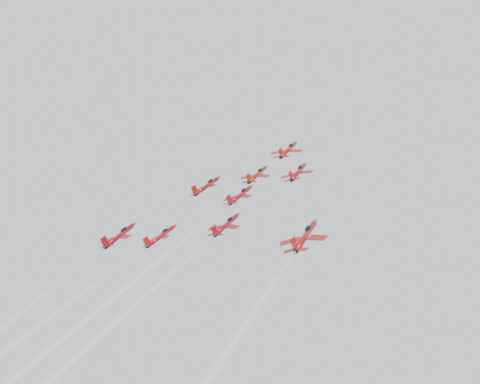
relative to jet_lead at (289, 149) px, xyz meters
The scene contains 7 objects.
jet_lead is the anchor object (origin of this frame).
jet_row2_left 26.84m from the jet_lead, 131.18° to the right, with size 9.88×12.49×8.49m.
jet_row2_center 17.95m from the jet_lead, 92.94° to the right, with size 9.15×11.56×7.86m.
jet_row2_right 24.00m from the jet_lead, 52.40° to the right, with size 9.20×11.63×7.91m.
jet_center 73.81m from the jet_lead, 88.34° to the right, with size 8.75×80.63×52.32m.
jet_rear_left 92.46m from the jet_lead, 96.50° to the right, with size 8.43×77.68×50.41m.
jet_rear_right 88.71m from the jet_lead, 83.70° to the right, with size 8.37×77.12×50.04m.
Camera 1 is at (78.06, -103.49, 111.31)m, focal length 40.00 mm.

